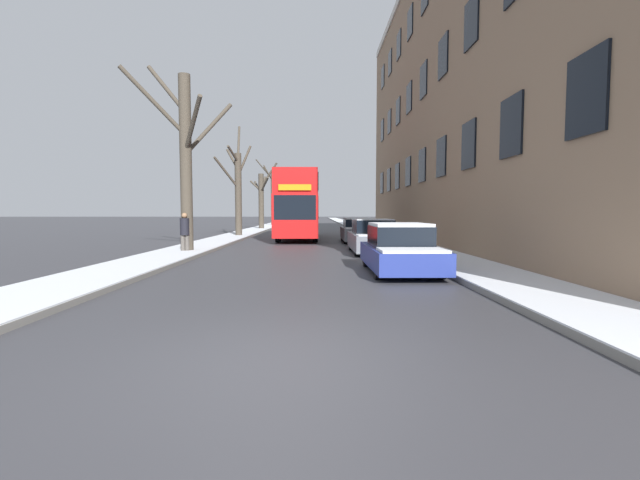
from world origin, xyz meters
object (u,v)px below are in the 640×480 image
Objects in this scene: parked_car_0 at (400,250)px; parked_car_1 at (373,237)px; bare_tree_left_3 at (272,195)px; bare_tree_left_1 at (238,188)px; parked_car_2 at (358,231)px; pedestrian_left_sidewalk at (185,232)px; double_decker_bus at (299,203)px; bare_tree_left_0 at (185,156)px; bare_tree_left_2 at (262,198)px.

parked_car_1 is at bearing 90.00° from parked_car_0.
bare_tree_left_3 is 1.85× the size of parked_car_1.
bare_tree_left_1 reaches higher than parked_car_2.
parked_car_2 is 2.56× the size of pedestrian_left_sidewalk.
parked_car_2 is at bearing -32.69° from bare_tree_left_1.
double_decker_bus is at bearing 47.21° from pedestrian_left_sidewalk.
bare_tree_left_0 is 1.00× the size of bare_tree_left_1.
pedestrian_left_sidewalk is (-8.03, 5.44, 0.30)m from parked_car_0.
parked_car_0 is 0.98× the size of parked_car_2.
bare_tree_left_0 is at bearing -178.24° from parked_car_1.
parked_car_2 is (-0.00, 12.58, -0.00)m from parked_car_0.
double_decker_bus is (4.52, -27.29, -1.61)m from bare_tree_left_3.
parked_car_1 is 8.05m from pedestrian_left_sidewalk.
bare_tree_left_1 reaches higher than pedestrian_left_sidewalk.
bare_tree_left_2 is 25.07m from pedestrian_left_sidewalk.
bare_tree_left_3 is (-0.23, 12.62, 0.81)m from bare_tree_left_2.
bare_tree_left_2 is 31.53m from parked_car_0.
pedestrian_left_sidewalk is at bearing 145.88° from parked_car_0.
bare_tree_left_0 is 10.46m from parked_car_0.
bare_tree_left_2 reaches higher than parked_car_0.
bare_tree_left_3 is at bearing 100.72° from parked_car_0.
bare_tree_left_2 is at bearing 106.31° from double_decker_bus.
parked_car_0 is at bearing -79.28° from bare_tree_left_3.
parked_car_0 is (7.91, -30.41, -2.52)m from bare_tree_left_2.
pedestrian_left_sidewalk is at bearing -87.66° from bare_tree_left_0.
pedestrian_left_sidewalk is at bearing -90.20° from bare_tree_left_1.
parked_car_2 is (8.04, 6.85, -3.48)m from bare_tree_left_0.
bare_tree_left_1 is at bearing 124.24° from parked_car_1.
bare_tree_left_3 reaches higher than bare_tree_left_1.
parked_car_2 is (7.98, -5.12, -2.82)m from bare_tree_left_1.
parked_car_0 is 12.58m from parked_car_2.
bare_tree_left_1 is at bearing 155.83° from double_decker_bus.
parked_car_0 is 0.97× the size of parked_car_1.
bare_tree_left_1 is 0.97× the size of bare_tree_left_3.
bare_tree_left_0 is at bearing -113.80° from double_decker_bus.
bare_tree_left_0 is at bearing -89.84° from bare_tree_left_3.
parked_car_0 is at bearing -35.45° from bare_tree_left_0.
bare_tree_left_2 reaches higher than parked_car_1.
bare_tree_left_1 is at bearing 147.31° from parked_car_2.
bare_tree_left_0 reaches higher than parked_car_2.
bare_tree_left_0 is 12.00m from bare_tree_left_1.
bare_tree_left_1 is (0.05, 11.98, -0.66)m from bare_tree_left_0.
bare_tree_left_3 reaches higher than parked_car_0.
parked_car_2 is (3.62, -3.16, -1.72)m from double_decker_bus.
parked_car_1 reaches higher than parked_car_2.
double_decker_bus is (4.42, 10.02, -1.76)m from bare_tree_left_0.
bare_tree_left_1 reaches higher than bare_tree_left_2.
parked_car_1 is (3.62, -9.77, -1.70)m from double_decker_bus.
bare_tree_left_0 is at bearing -139.54° from parked_car_2.
double_decker_bus reaches higher than pedestrian_left_sidewalk.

